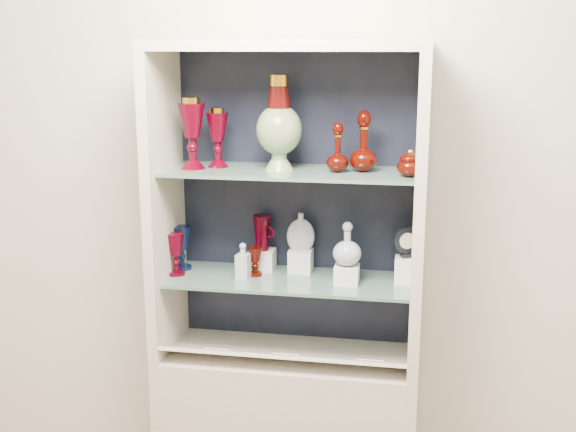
% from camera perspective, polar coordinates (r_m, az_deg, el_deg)
% --- Properties ---
extents(wall_back, '(3.50, 0.02, 2.80)m').
position_cam_1_polar(wall_back, '(2.88, 0.76, 2.93)').
color(wall_back, beige).
rests_on(wall_back, ground).
extents(cabinet_back_panel, '(0.98, 0.02, 1.15)m').
position_cam_1_polar(cabinet_back_panel, '(2.87, 0.66, 1.34)').
color(cabinet_back_panel, black).
rests_on(cabinet_back_panel, cabinet_base).
extents(cabinet_side_left, '(0.04, 0.40, 1.15)m').
position_cam_1_polar(cabinet_side_left, '(2.80, -9.71, 0.89)').
color(cabinet_side_left, beige).
rests_on(cabinet_side_left, cabinet_base).
extents(cabinet_side_right, '(0.04, 0.40, 1.15)m').
position_cam_1_polar(cabinet_side_right, '(2.64, 10.30, 0.11)').
color(cabinet_side_right, beige).
rests_on(cabinet_side_right, cabinet_base).
extents(cabinet_top_cap, '(1.00, 0.40, 0.04)m').
position_cam_1_polar(cabinet_top_cap, '(2.62, -0.00, 13.34)').
color(cabinet_top_cap, beige).
rests_on(cabinet_top_cap, cabinet_side_left).
extents(shelf_lower, '(0.92, 0.34, 0.01)m').
position_cam_1_polar(shelf_lower, '(2.78, 0.07, -5.06)').
color(shelf_lower, slate).
rests_on(shelf_lower, cabinet_side_left).
extents(shelf_upper, '(0.92, 0.34, 0.01)m').
position_cam_1_polar(shelf_upper, '(2.67, 0.07, 3.52)').
color(shelf_upper, slate).
rests_on(shelf_upper, cabinet_side_left).
extents(label_ledge, '(0.92, 0.17, 0.09)m').
position_cam_1_polar(label_ledge, '(2.75, -0.40, -11.12)').
color(label_ledge, beige).
rests_on(label_ledge, cabinet_base).
extents(label_card_0, '(0.10, 0.06, 0.03)m').
position_cam_1_polar(label_card_0, '(2.71, 6.51, -11.25)').
color(label_card_0, white).
rests_on(label_card_0, label_ledge).
extents(label_card_1, '(0.10, 0.06, 0.03)m').
position_cam_1_polar(label_card_1, '(2.80, -5.47, -10.43)').
color(label_card_1, white).
rests_on(label_card_1, label_ledge).
extents(label_card_2, '(0.10, 0.06, 0.03)m').
position_cam_1_polar(label_card_2, '(2.74, -0.07, -10.86)').
color(label_card_2, white).
rests_on(label_card_2, label_ledge).
extents(pedestal_lamp_left, '(0.11, 0.11, 0.26)m').
position_cam_1_polar(pedestal_lamp_left, '(2.72, -7.59, 6.49)').
color(pedestal_lamp_left, '#4E0010').
rests_on(pedestal_lamp_left, shelf_upper).
extents(pedestal_lamp_right, '(0.10, 0.10, 0.22)m').
position_cam_1_polar(pedestal_lamp_right, '(2.74, -5.59, 6.18)').
color(pedestal_lamp_right, '#4E0010').
rests_on(pedestal_lamp_right, shelf_upper).
extents(enamel_urn, '(0.18, 0.18, 0.35)m').
position_cam_1_polar(enamel_urn, '(2.66, -0.71, 7.36)').
color(enamel_urn, '#0D4420').
rests_on(enamel_urn, shelf_upper).
extents(ruby_decanter_a, '(0.10, 0.10, 0.20)m').
position_cam_1_polar(ruby_decanter_a, '(2.62, 3.95, 5.68)').
color(ruby_decanter_a, '#430600').
rests_on(ruby_decanter_a, shelf_upper).
extents(ruby_decanter_b, '(0.11, 0.11, 0.24)m').
position_cam_1_polar(ruby_decanter_b, '(2.64, 6.00, 6.04)').
color(ruby_decanter_b, '#430600').
rests_on(ruby_decanter_b, shelf_upper).
extents(lidded_bowl, '(0.09, 0.09, 0.10)m').
position_cam_1_polar(lidded_bowl, '(2.57, 9.59, 4.19)').
color(lidded_bowl, '#430600').
rests_on(lidded_bowl, shelf_upper).
extents(cobalt_goblet, '(0.08, 0.08, 0.17)m').
position_cam_1_polar(cobalt_goblet, '(2.90, -8.39, -2.50)').
color(cobalt_goblet, '#091539').
rests_on(cobalt_goblet, shelf_lower).
extents(ruby_goblet_tall, '(0.08, 0.08, 0.17)m').
position_cam_1_polar(ruby_goblet_tall, '(2.83, -8.86, -2.99)').
color(ruby_goblet_tall, '#4E0010').
rests_on(ruby_goblet_tall, shelf_lower).
extents(ruby_goblet_small, '(0.07, 0.07, 0.11)m').
position_cam_1_polar(ruby_goblet_small, '(2.79, -2.61, -3.62)').
color(ruby_goblet_small, '#430600').
rests_on(ruby_goblet_small, shelf_lower).
extents(riser_ruby_pitcher, '(0.10, 0.10, 0.08)m').
position_cam_1_polar(riser_ruby_pitcher, '(2.88, -2.06, -3.45)').
color(riser_ruby_pitcher, silver).
rests_on(riser_ruby_pitcher, shelf_lower).
extents(ruby_pitcher, '(0.12, 0.10, 0.14)m').
position_cam_1_polar(ruby_pitcher, '(2.85, -2.08, -1.32)').
color(ruby_pitcher, '#4E0010').
rests_on(ruby_pitcher, riser_ruby_pitcher).
extents(clear_square_bottle, '(0.05, 0.05, 0.14)m').
position_cam_1_polar(clear_square_bottle, '(2.76, -3.58, -3.55)').
color(clear_square_bottle, '#9DA8B5').
rests_on(clear_square_bottle, shelf_lower).
extents(riser_flat_flask, '(0.09, 0.09, 0.09)m').
position_cam_1_polar(riser_flat_flask, '(2.84, 1.00, -3.56)').
color(riser_flat_flask, silver).
rests_on(riser_flat_flask, shelf_lower).
extents(flat_flask, '(0.11, 0.06, 0.15)m').
position_cam_1_polar(flat_flask, '(2.81, 1.01, -1.19)').
color(flat_flask, '#A6AEB7').
rests_on(flat_flask, riser_flat_flask).
extents(riser_clear_round_decanter, '(0.09, 0.09, 0.07)m').
position_cam_1_polar(riser_clear_round_decanter, '(2.71, 4.66, -4.63)').
color(riser_clear_round_decanter, silver).
rests_on(riser_clear_round_decanter, shelf_lower).
extents(clear_round_decanter, '(0.13, 0.13, 0.16)m').
position_cam_1_polar(clear_round_decanter, '(2.68, 4.70, -2.30)').
color(clear_round_decanter, '#9DA8B5').
rests_on(clear_round_decanter, riser_clear_round_decanter).
extents(riser_cameo_medallion, '(0.08, 0.08, 0.10)m').
position_cam_1_polar(riser_cameo_medallion, '(2.74, 9.27, -4.25)').
color(riser_cameo_medallion, silver).
rests_on(riser_cameo_medallion, shelf_lower).
extents(cameo_medallion, '(0.11, 0.08, 0.12)m').
position_cam_1_polar(cameo_medallion, '(2.71, 9.35, -2.03)').
color(cameo_medallion, black).
rests_on(cameo_medallion, riser_cameo_medallion).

